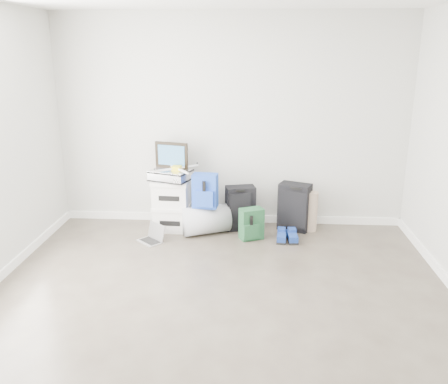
# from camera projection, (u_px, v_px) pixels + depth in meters

# --- Properties ---
(ground) EXTENTS (5.00, 5.00, 0.00)m
(ground) POSITION_uv_depth(u_px,v_px,m) (215.00, 324.00, 4.05)
(ground) COLOR #3C332B
(ground) RESTS_ON ground
(room_envelope) EXTENTS (4.52, 5.02, 2.71)m
(room_envelope) POSITION_uv_depth(u_px,v_px,m) (214.00, 123.00, 3.57)
(room_envelope) COLOR beige
(room_envelope) RESTS_ON ground
(boxes_stack) EXTENTS (0.48, 0.40, 0.66)m
(boxes_stack) POSITION_uv_depth(u_px,v_px,m) (172.00, 205.00, 6.07)
(boxes_stack) COLOR silver
(boxes_stack) RESTS_ON ground
(briefcase) EXTENTS (0.56, 0.48, 0.14)m
(briefcase) POSITION_uv_depth(u_px,v_px,m) (171.00, 175.00, 5.95)
(briefcase) COLOR #B2B2B7
(briefcase) RESTS_ON boxes_stack
(painting) EXTENTS (0.43, 0.15, 0.33)m
(painting) POSITION_uv_depth(u_px,v_px,m) (171.00, 155.00, 5.98)
(painting) COLOR black
(painting) RESTS_ON briefcase
(drone) EXTENTS (0.51, 0.51, 0.05)m
(drone) POSITION_uv_depth(u_px,v_px,m) (177.00, 168.00, 5.90)
(drone) COLOR yellow
(drone) RESTS_ON briefcase
(duffel_bag) EXTENTS (0.68, 0.56, 0.36)m
(duffel_bag) POSITION_uv_depth(u_px,v_px,m) (206.00, 220.00, 5.97)
(duffel_bag) COLOR gray
(duffel_bag) RESTS_ON ground
(blue_backpack) EXTENTS (0.32, 0.25, 0.42)m
(blue_backpack) POSITION_uv_depth(u_px,v_px,m) (205.00, 192.00, 5.83)
(blue_backpack) COLOR #1839A0
(blue_backpack) RESTS_ON duffel_bag
(large_suitcase) EXTENTS (0.41, 0.31, 0.57)m
(large_suitcase) POSITION_uv_depth(u_px,v_px,m) (240.00, 208.00, 6.09)
(large_suitcase) COLOR black
(large_suitcase) RESTS_ON ground
(green_backpack) EXTENTS (0.32, 0.29, 0.39)m
(green_backpack) POSITION_uv_depth(u_px,v_px,m) (251.00, 225.00, 5.79)
(green_backpack) COLOR #163E1E
(green_backpack) RESTS_ON ground
(carry_on) EXTENTS (0.44, 0.38, 0.61)m
(carry_on) POSITION_uv_depth(u_px,v_px,m) (295.00, 207.00, 6.06)
(carry_on) COLOR black
(carry_on) RESTS_ON ground
(shoes) EXTENTS (0.26, 0.30, 0.10)m
(shoes) POSITION_uv_depth(u_px,v_px,m) (287.00, 237.00, 5.78)
(shoes) COLOR black
(shoes) RESTS_ON ground
(rolled_rug) EXTENTS (0.17, 0.17, 0.51)m
(rolled_rug) POSITION_uv_depth(u_px,v_px,m) (311.00, 211.00, 6.05)
(rolled_rug) COLOR tan
(rolled_rug) RESTS_ON ground
(laptop) EXTENTS (0.36, 0.36, 0.21)m
(laptop) POSITION_uv_depth(u_px,v_px,m) (153.00, 237.00, 5.76)
(laptop) COLOR silver
(laptop) RESTS_ON ground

